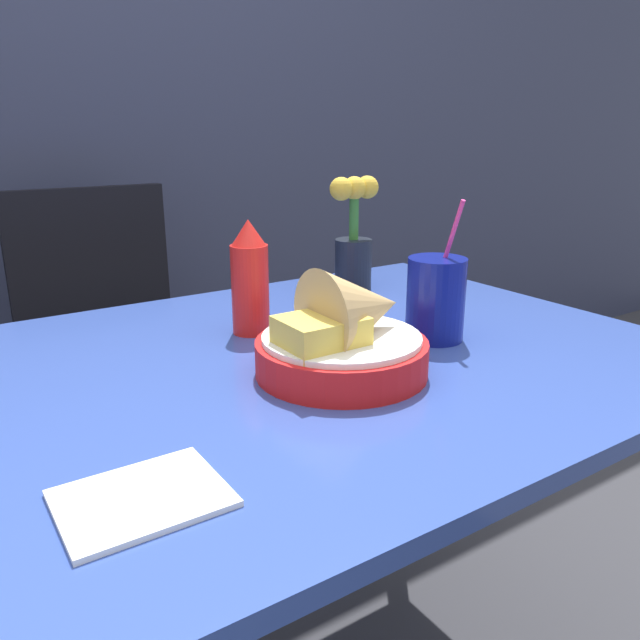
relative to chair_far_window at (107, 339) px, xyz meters
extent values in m
cube|color=#2D334C|center=(0.10, 0.40, 0.76)|extent=(7.00, 0.06, 2.60)
cube|color=#334C9E|center=(0.10, -0.81, 0.18)|extent=(1.09, 0.84, 0.02)
cylinder|color=black|center=(0.59, -0.45, -0.18)|extent=(0.05, 0.05, 0.70)
cylinder|color=black|center=(-0.18, -0.28, -0.32)|extent=(0.03, 0.03, 0.43)
cylinder|color=black|center=(0.18, -0.28, -0.32)|extent=(0.03, 0.03, 0.43)
cylinder|color=black|center=(-0.18, 0.08, -0.32)|extent=(0.03, 0.03, 0.43)
cylinder|color=black|center=(0.18, 0.08, -0.32)|extent=(0.03, 0.03, 0.43)
cube|color=black|center=(0.00, -0.10, -0.10)|extent=(0.40, 0.40, 0.02)
cube|color=black|center=(0.00, 0.09, 0.15)|extent=(0.40, 0.03, 0.46)
cylinder|color=red|center=(0.09, -0.90, 0.22)|extent=(0.24, 0.24, 0.05)
cylinder|color=white|center=(0.09, -0.90, 0.24)|extent=(0.22, 0.22, 0.01)
cone|color=tan|center=(0.12, -0.90, 0.28)|extent=(0.13, 0.13, 0.13)
cube|color=#E5C14C|center=(0.05, -0.91, 0.26)|extent=(0.11, 0.09, 0.04)
cylinder|color=red|center=(0.07, -0.67, 0.26)|extent=(0.06, 0.06, 0.15)
cone|color=red|center=(0.07, -0.67, 0.36)|extent=(0.06, 0.06, 0.04)
cylinder|color=navy|center=(0.30, -0.86, 0.26)|extent=(0.09, 0.09, 0.13)
cylinder|color=black|center=(0.30, -0.86, 0.25)|extent=(0.09, 0.09, 0.11)
cylinder|color=#EA3884|center=(0.31, -0.86, 0.32)|extent=(0.01, 0.07, 0.20)
cylinder|color=black|center=(0.38, -0.53, 0.24)|extent=(0.08, 0.08, 0.11)
cylinder|color=#33722D|center=(0.38, -0.53, 0.34)|extent=(0.02, 0.02, 0.10)
sphere|color=gold|center=(0.38, -0.53, 0.40)|extent=(0.05, 0.05, 0.05)
sphere|color=gold|center=(0.35, -0.53, 0.40)|extent=(0.05, 0.05, 0.05)
sphere|color=gold|center=(0.42, -0.53, 0.40)|extent=(0.05, 0.05, 0.05)
cube|color=white|center=(-0.24, -1.05, 0.19)|extent=(0.15, 0.12, 0.01)
camera|label=1|loc=(-0.38, -1.56, 0.52)|focal=35.00mm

